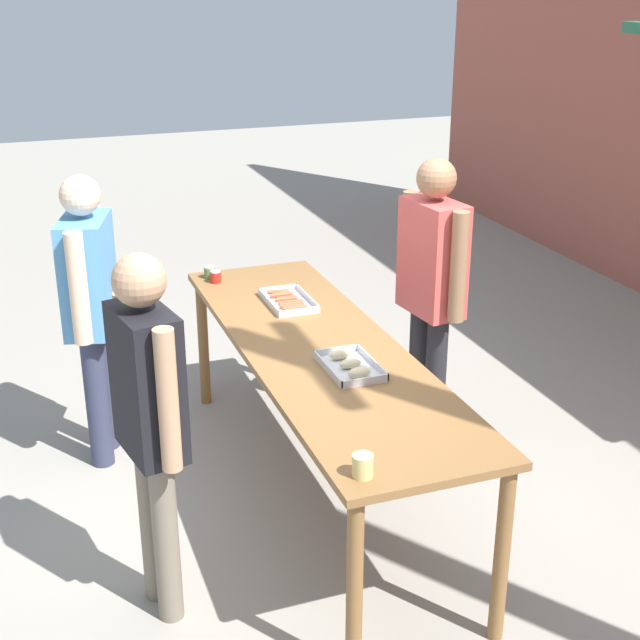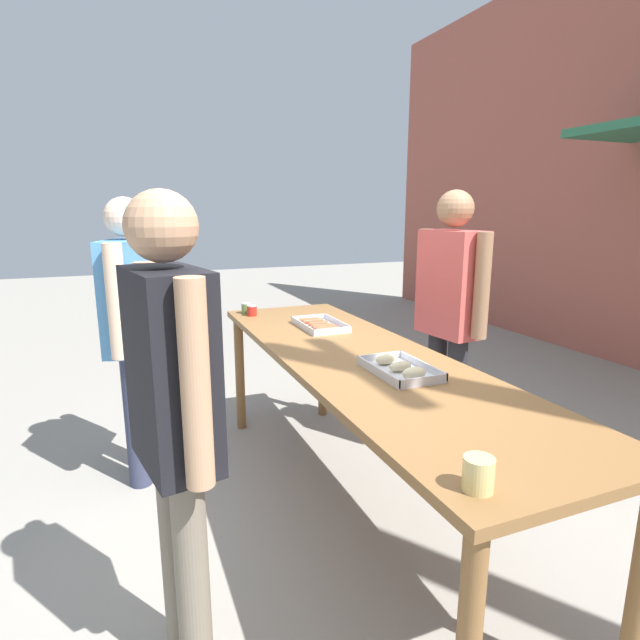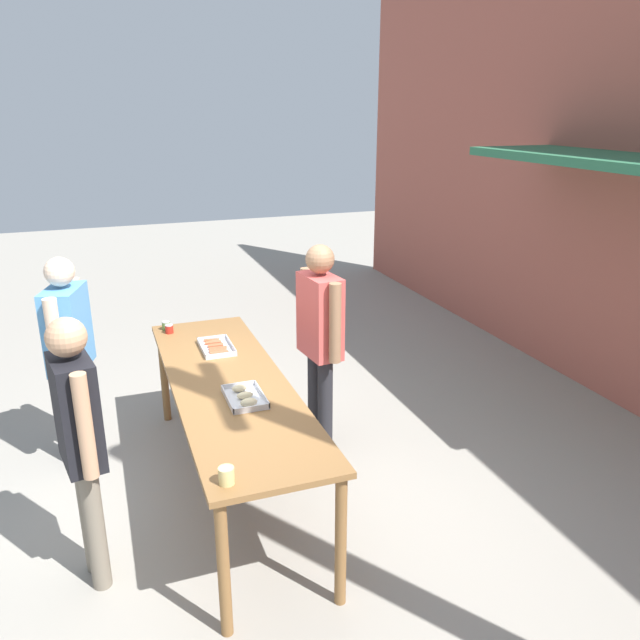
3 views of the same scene
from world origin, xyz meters
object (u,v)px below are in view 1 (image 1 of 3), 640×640
object	(u,v)px
food_tray_buns	(350,366)
beer_cup	(363,466)
person_server_behind_table	(432,278)
person_customer_with_cup	(149,407)
condiment_jar_ketchup	(215,277)
food_tray_sausages	(288,302)
person_customer_holding_hotdog	(90,297)
condiment_jar_mustard	(210,272)

from	to	relation	value
food_tray_buns	beer_cup	bearing A→B (deg)	-19.05
person_server_behind_table	person_customer_with_cup	world-z (taller)	person_server_behind_table
beer_cup	condiment_jar_ketchup	bearing A→B (deg)	179.82
food_tray_buns	beer_cup	distance (m)	1.00
food_tray_buns	person_customer_with_cup	world-z (taller)	person_customer_with_cup
person_server_behind_table	person_customer_with_cup	distance (m)	2.15
condiment_jar_ketchup	person_customer_with_cup	distance (m)	1.97
food_tray_sausages	condiment_jar_ketchup	xyz separation A→B (m)	(-0.53, -0.32, 0.02)
condiment_jar_ketchup	person_server_behind_table	bearing A→B (deg)	55.34
food_tray_sausages	condiment_jar_ketchup	world-z (taller)	condiment_jar_ketchup
food_tray_sausages	beer_cup	distance (m)	1.97
person_customer_holding_hotdog	person_customer_with_cup	xyz separation A→B (m)	(1.52, 0.08, 0.01)
person_customer_holding_hotdog	food_tray_buns	bearing A→B (deg)	-120.60
beer_cup	person_server_behind_table	xyz separation A→B (m)	(-1.69, 1.15, 0.10)
food_tray_sausages	person_customer_holding_hotdog	distance (m)	1.16
condiment_jar_mustard	condiment_jar_ketchup	distance (m)	0.10
food_tray_buns	person_server_behind_table	bearing A→B (deg)	132.22
food_tray_sausages	food_tray_buns	size ratio (longest dim) A/B	1.06
condiment_jar_mustard	person_server_behind_table	bearing A→B (deg)	52.46
food_tray_buns	person_customer_holding_hotdog	size ratio (longest dim) A/B	0.23
food_tray_buns	beer_cup	size ratio (longest dim) A/B	4.18
condiment_jar_ketchup	beer_cup	bearing A→B (deg)	-0.18
condiment_jar_mustard	person_customer_holding_hotdog	bearing A→B (deg)	-62.86
condiment_jar_ketchup	person_customer_holding_hotdog	bearing A→B (deg)	-69.13
food_tray_buns	person_customer_with_cup	bearing A→B (deg)	-74.33
food_tray_buns	person_customer_holding_hotdog	xyz separation A→B (m)	(-1.22, -1.13, 0.09)
condiment_jar_ketchup	person_customer_with_cup	xyz separation A→B (m)	(1.83, -0.74, 0.09)
person_customer_holding_hotdog	person_customer_with_cup	size ratio (longest dim) A/B	1.01
person_server_behind_table	person_customer_holding_hotdog	distance (m)	2.01
beer_cup	person_customer_holding_hotdog	xyz separation A→B (m)	(-2.17, -0.81, 0.06)
condiment_jar_ketchup	beer_cup	distance (m)	2.48
person_customer_with_cup	condiment_jar_mustard	bearing A→B (deg)	-31.42
condiment_jar_mustard	beer_cup	bearing A→B (deg)	0.17
condiment_jar_mustard	person_customer_holding_hotdog	size ratio (longest dim) A/B	0.04
condiment_jar_ketchup	person_customer_holding_hotdog	size ratio (longest dim) A/B	0.04
condiment_jar_mustard	person_customer_with_cup	size ratio (longest dim) A/B	0.04
person_server_behind_table	beer_cup	bearing A→B (deg)	-40.91
beer_cup	person_customer_holding_hotdog	distance (m)	2.31
beer_cup	person_server_behind_table	bearing A→B (deg)	145.82
condiment_jar_mustard	beer_cup	size ratio (longest dim) A/B	0.82
person_customer_with_cup	food_tray_buns	bearing A→B (deg)	-85.19
food_tray_buns	food_tray_sausages	bearing A→B (deg)	-179.96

